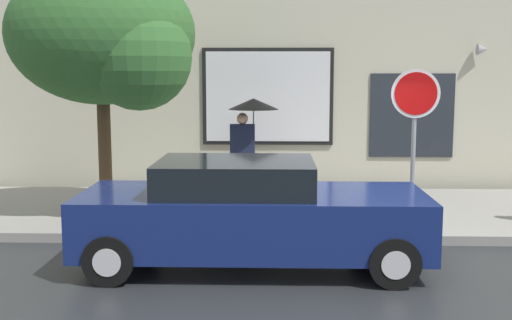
% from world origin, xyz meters
% --- Properties ---
extents(ground_plane, '(60.00, 60.00, 0.00)m').
position_xyz_m(ground_plane, '(0.00, 0.00, 0.00)').
color(ground_plane, '#282B2D').
extents(sidewalk, '(20.00, 4.00, 0.15)m').
position_xyz_m(sidewalk, '(0.00, 3.00, 0.07)').
color(sidewalk, gray).
rests_on(sidewalk, ground).
extents(building_facade, '(20.00, 0.67, 7.00)m').
position_xyz_m(building_facade, '(-0.01, 5.50, 3.48)').
color(building_facade, beige).
rests_on(building_facade, ground).
extents(parked_car, '(4.61, 1.86, 1.46)m').
position_xyz_m(parked_car, '(-1.47, -0.12, 0.73)').
color(parked_car, navy).
rests_on(parked_car, ground).
extents(pedestrian_with_umbrella, '(1.01, 1.01, 1.96)m').
position_xyz_m(pedestrian_with_umbrella, '(-1.64, 4.18, 1.71)').
color(pedestrian_with_umbrella, black).
rests_on(pedestrian_with_umbrella, sidewalk).
extents(street_tree, '(3.17, 2.69, 4.30)m').
position_xyz_m(street_tree, '(-3.92, 2.20, 3.17)').
color(street_tree, '#4C3823').
rests_on(street_tree, sidewalk).
extents(stop_sign, '(0.76, 0.10, 2.53)m').
position_xyz_m(stop_sign, '(1.04, 1.46, 1.93)').
color(stop_sign, gray).
rests_on(stop_sign, sidewalk).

